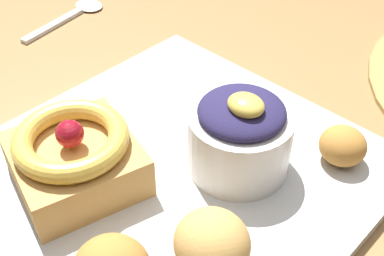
% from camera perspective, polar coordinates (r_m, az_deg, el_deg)
% --- Properties ---
extents(dining_table, '(1.27, 1.13, 0.73)m').
position_cam_1_polar(dining_table, '(0.62, 8.22, 1.14)').
color(dining_table, olive).
rests_on(dining_table, ground_plane).
extents(front_plate, '(0.30, 0.30, 0.01)m').
position_cam_1_polar(front_plate, '(0.41, -1.92, -4.87)').
color(front_plate, silver).
rests_on(front_plate, dining_table).
extents(cake_slice, '(0.11, 0.11, 0.06)m').
position_cam_1_polar(cake_slice, '(0.39, -13.38, -3.21)').
color(cake_slice, tan).
rests_on(cake_slice, front_plate).
extents(berry_ramekin, '(0.08, 0.08, 0.08)m').
position_cam_1_polar(berry_ramekin, '(0.39, 5.55, -0.79)').
color(berry_ramekin, white).
rests_on(berry_ramekin, front_plate).
extents(fritter_front, '(0.05, 0.05, 0.04)m').
position_cam_1_polar(fritter_front, '(0.33, 2.31, -13.13)').
color(fritter_front, tan).
rests_on(fritter_front, front_plate).
extents(fritter_back, '(0.04, 0.04, 0.03)m').
position_cam_1_polar(fritter_back, '(0.42, 16.98, -1.96)').
color(fritter_back, '#BC7F38').
rests_on(fritter_back, front_plate).
extents(spoon, '(0.04, 0.13, 0.00)m').
position_cam_1_polar(spoon, '(0.66, -13.43, 12.71)').
color(spoon, silver).
rests_on(spoon, dining_table).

